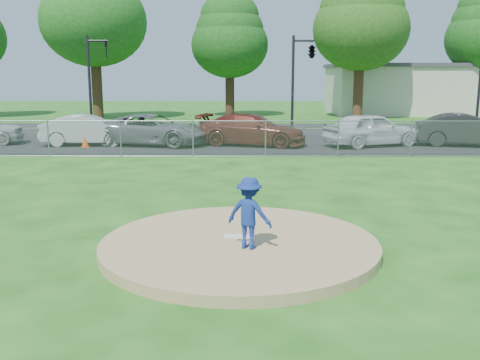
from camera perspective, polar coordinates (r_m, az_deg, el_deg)
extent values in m
plane|color=#185312|center=(20.27, 0.12, 1.61)|extent=(120.00, 120.00, 0.00)
cylinder|color=#A38659|center=(10.51, -0.06, -6.95)|extent=(5.40, 5.40, 0.20)
cube|color=white|center=(10.66, -0.05, -6.00)|extent=(0.60, 0.15, 0.04)
cube|color=gray|center=(22.14, 0.14, 4.39)|extent=(40.00, 0.06, 1.50)
cube|color=black|center=(26.70, 0.17, 3.94)|extent=(50.00, 8.00, 0.01)
cube|color=black|center=(34.15, 0.20, 5.52)|extent=(60.00, 7.00, 0.01)
cube|color=#BCB8A0|center=(50.58, 18.92, 9.03)|extent=(16.00, 9.00, 4.00)
cube|color=#3F3F42|center=(50.57, 19.08, 11.47)|extent=(16.40, 9.40, 0.30)
cylinder|color=#332212|center=(42.46, -15.00, 9.57)|extent=(0.78, 0.78, 4.90)
ellipsoid|color=#165316|center=(42.63, -15.34, 16.02)|extent=(7.84, 7.84, 6.66)
ellipsoid|color=#165316|center=(42.78, -15.44, 17.85)|extent=(6.90, 6.90, 5.86)
cylinder|color=#321C12|center=(44.02, -1.09, 9.30)|extent=(0.72, 0.72, 3.85)
ellipsoid|color=#134713|center=(44.06, -1.11, 14.21)|extent=(6.16, 6.16, 5.24)
ellipsoid|color=#134713|center=(44.13, -1.11, 15.60)|extent=(5.42, 5.42, 4.61)
ellipsoid|color=#134713|center=(44.23, -1.12, 17.00)|extent=(4.68, 4.68, 3.98)
cylinder|color=#3C2216|center=(42.94, 12.50, 9.46)|extent=(0.76, 0.76, 4.55)
ellipsoid|color=#1E4D14|center=(43.06, 12.75, 15.40)|extent=(7.28, 7.28, 6.19)
ellipsoid|color=#1E4D14|center=(43.18, 12.83, 17.08)|extent=(6.41, 6.41, 5.45)
cylinder|color=black|center=(33.25, -15.74, 9.79)|extent=(0.16, 0.16, 5.60)
cylinder|color=black|center=(33.14, -14.95, 14.15)|extent=(1.20, 0.12, 0.12)
imported|color=black|center=(33.00, -14.08, 13.34)|extent=(0.16, 0.20, 1.00)
cylinder|color=black|center=(32.12, 5.64, 10.11)|extent=(0.16, 0.16, 5.60)
cylinder|color=black|center=(32.24, 6.83, 14.54)|extent=(1.20, 0.12, 0.12)
imported|color=black|center=(32.27, 7.68, 13.62)|extent=(0.53, 2.48, 1.00)
cylinder|color=black|center=(34.89, 24.19, 9.28)|extent=(0.16, 0.16, 5.60)
imported|color=navy|center=(9.84, 1.00, -3.55)|extent=(0.99, 0.81, 1.34)
cone|color=#E1510B|center=(26.25, -16.19, 4.12)|extent=(0.34, 0.34, 0.66)
imported|color=silver|center=(26.91, -15.85, 5.15)|extent=(4.52, 1.78, 1.46)
imported|color=slate|center=(26.29, -9.36, 5.32)|extent=(5.77, 3.59, 1.49)
imported|color=maroon|center=(25.87, 1.27, 5.40)|extent=(5.58, 3.43, 1.51)
imported|color=silver|center=(26.34, 13.86, 5.27)|extent=(5.03, 3.41, 1.59)
imported|color=black|center=(27.78, 23.02, 4.95)|extent=(4.91, 2.59, 1.54)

